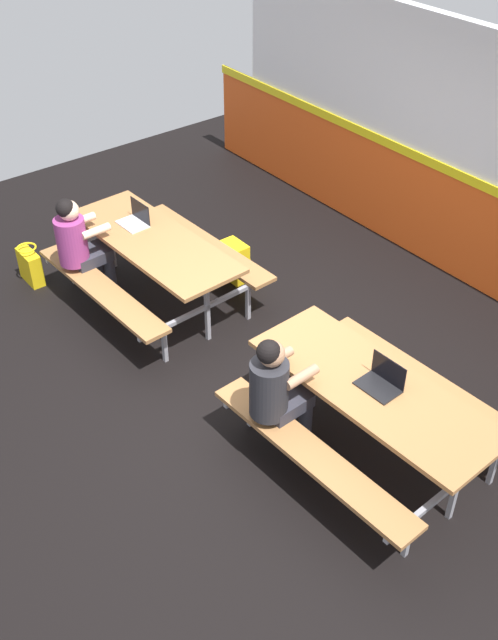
{
  "coord_description": "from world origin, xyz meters",
  "views": [
    {
      "loc": [
        4.12,
        -3.22,
        4.56
      ],
      "look_at": [
        0.0,
        0.01,
        0.55
      ],
      "focal_mm": 41.82,
      "sensor_mm": 36.0,
      "label": 1
    }
  ],
  "objects_px": {
    "tote_bag_bright": "(30,266)",
    "laptop_silver": "(135,220)",
    "picnic_table_right": "(372,401)",
    "student_nearer": "(79,242)",
    "picnic_table_left": "(154,253)",
    "backpack_dark": "(235,261)",
    "laptop_dark": "(382,381)",
    "student_further": "(277,388)"
  },
  "relations": [
    {
      "from": "tote_bag_bright",
      "to": "laptop_silver",
      "type": "bearing_deg",
      "value": 49.52
    },
    {
      "from": "picnic_table_right",
      "to": "student_nearer",
      "type": "xyz_separation_m",
      "value": [
        -3.29,
        -0.75,
        0.13
      ]
    },
    {
      "from": "student_nearer",
      "to": "picnic_table_left",
      "type": "bearing_deg",
      "value": 52.16
    },
    {
      "from": "student_nearer",
      "to": "picnic_table_right",
      "type": "bearing_deg",
      "value": 12.9
    },
    {
      "from": "picnic_table_left",
      "to": "backpack_dark",
      "type": "distance_m",
      "value": 0.97
    },
    {
      "from": "laptop_silver",
      "to": "laptop_dark",
      "type": "bearing_deg",
      "value": 3.42
    },
    {
      "from": "tote_bag_bright",
      "to": "backpack_dark",
      "type": "bearing_deg",
      "value": 53.35
    },
    {
      "from": "picnic_table_right",
      "to": "tote_bag_bright",
      "type": "height_order",
      "value": "picnic_table_right"
    },
    {
      "from": "student_further",
      "to": "tote_bag_bright",
      "type": "bearing_deg",
      "value": -172.25
    },
    {
      "from": "picnic_table_right",
      "to": "tote_bag_bright",
      "type": "distance_m",
      "value": 4.13
    },
    {
      "from": "picnic_table_left",
      "to": "student_nearer",
      "type": "distance_m",
      "value": 0.74
    },
    {
      "from": "picnic_table_right",
      "to": "laptop_silver",
      "type": "xyz_separation_m",
      "value": [
        -3.21,
        -0.16,
        0.21
      ]
    },
    {
      "from": "picnic_table_right",
      "to": "student_further",
      "type": "height_order",
      "value": "student_further"
    },
    {
      "from": "student_nearer",
      "to": "tote_bag_bright",
      "type": "xyz_separation_m",
      "value": [
        -0.69,
        -0.3,
        -0.51
      ]
    },
    {
      "from": "laptop_silver",
      "to": "backpack_dark",
      "type": "height_order",
      "value": "laptop_silver"
    },
    {
      "from": "picnic_table_left",
      "to": "student_further",
      "type": "relative_size",
      "value": 1.72
    },
    {
      "from": "laptop_silver",
      "to": "laptop_dark",
      "type": "relative_size",
      "value": 1.0
    },
    {
      "from": "backpack_dark",
      "to": "tote_bag_bright",
      "type": "height_order",
      "value": "backpack_dark"
    },
    {
      "from": "laptop_dark",
      "to": "backpack_dark",
      "type": "distance_m",
      "value": 2.84
    },
    {
      "from": "backpack_dark",
      "to": "tote_bag_bright",
      "type": "distance_m",
      "value": 2.19
    },
    {
      "from": "student_further",
      "to": "laptop_dark",
      "type": "distance_m",
      "value": 0.79
    },
    {
      "from": "student_further",
      "to": "tote_bag_bright",
      "type": "xyz_separation_m",
      "value": [
        -3.52,
        -0.48,
        -0.51
      ]
    },
    {
      "from": "picnic_table_left",
      "to": "tote_bag_bright",
      "type": "bearing_deg",
      "value": -142.25
    },
    {
      "from": "picnic_table_left",
      "to": "laptop_dark",
      "type": "distance_m",
      "value": 2.89
    },
    {
      "from": "laptop_dark",
      "to": "picnic_table_right",
      "type": "bearing_deg",
      "value": -133.96
    },
    {
      "from": "picnic_table_right",
      "to": "laptop_silver",
      "type": "bearing_deg",
      "value": -177.23
    },
    {
      "from": "laptop_dark",
      "to": "student_further",
      "type": "bearing_deg",
      "value": -128.8
    },
    {
      "from": "picnic_table_right",
      "to": "student_nearer",
      "type": "height_order",
      "value": "student_nearer"
    },
    {
      "from": "student_nearer",
      "to": "laptop_silver",
      "type": "xyz_separation_m",
      "value": [
        0.08,
        0.6,
        0.08
      ]
    },
    {
      "from": "picnic_table_left",
      "to": "picnic_table_right",
      "type": "bearing_deg",
      "value": 3.57
    },
    {
      "from": "picnic_table_right",
      "to": "backpack_dark",
      "type": "bearing_deg",
      "value": 165.24
    },
    {
      "from": "laptop_silver",
      "to": "tote_bag_bright",
      "type": "bearing_deg",
      "value": -130.48
    },
    {
      "from": "tote_bag_bright",
      "to": "laptop_dark",
      "type": "bearing_deg",
      "value": 15.26
    },
    {
      "from": "student_nearer",
      "to": "student_further",
      "type": "height_order",
      "value": "same"
    },
    {
      "from": "picnic_table_right",
      "to": "student_nearer",
      "type": "distance_m",
      "value": 3.37
    },
    {
      "from": "picnic_table_right",
      "to": "laptop_dark",
      "type": "relative_size",
      "value": 6.33
    },
    {
      "from": "picnic_table_left",
      "to": "backpack_dark",
      "type": "xyz_separation_m",
      "value": [
        0.17,
        0.88,
        -0.36
      ]
    },
    {
      "from": "picnic_table_left",
      "to": "tote_bag_bright",
      "type": "distance_m",
      "value": 1.48
    },
    {
      "from": "tote_bag_bright",
      "to": "picnic_table_right",
      "type": "bearing_deg",
      "value": 14.87
    },
    {
      "from": "picnic_table_right",
      "to": "laptop_silver",
      "type": "height_order",
      "value": "laptop_silver"
    },
    {
      "from": "backpack_dark",
      "to": "picnic_table_left",
      "type": "bearing_deg",
      "value": -101.17
    },
    {
      "from": "student_nearer",
      "to": "tote_bag_bright",
      "type": "bearing_deg",
      "value": -156.26
    }
  ]
}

